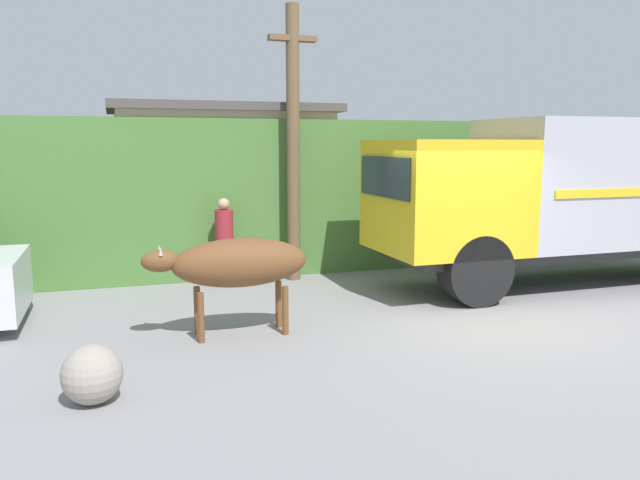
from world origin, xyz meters
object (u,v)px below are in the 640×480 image
(brown_cow, at_px, (237,264))
(utility_pole, at_px, (293,140))
(pedestrian_on_hill, at_px, (224,238))
(roadside_rock, at_px, (92,374))
(cargo_truck, at_px, (576,191))

(brown_cow, relative_size, utility_pole, 0.43)
(utility_pole, bearing_deg, pedestrian_on_hill, -177.82)
(roadside_rock, bearing_deg, cargo_truck, 19.88)
(brown_cow, distance_m, pedestrian_on_hill, 3.16)
(brown_cow, xyz_separation_m, pedestrian_on_hill, (0.37, 3.14, -0.11))
(utility_pole, bearing_deg, cargo_truck, -21.74)
(cargo_truck, relative_size, roadside_rock, 12.28)
(roadside_rock, bearing_deg, brown_cow, 44.58)
(cargo_truck, distance_m, pedestrian_on_hill, 6.56)
(pedestrian_on_hill, height_order, roadside_rock, pedestrian_on_hill)
(pedestrian_on_hill, xyz_separation_m, utility_pole, (1.35, 0.05, 1.78))
(cargo_truck, bearing_deg, pedestrian_on_hill, 162.66)
(roadside_rock, bearing_deg, utility_pole, 54.64)
(cargo_truck, distance_m, roadside_rock, 9.07)
(brown_cow, relative_size, pedestrian_on_hill, 1.38)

